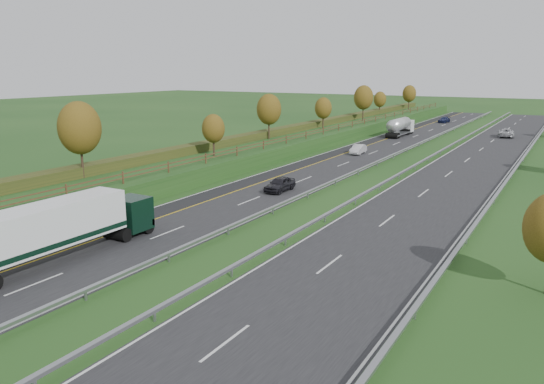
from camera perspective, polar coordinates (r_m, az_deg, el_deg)
The scene contains 18 objects.
ground at distance 67.12m, azimuth 11.70°, elevation 1.91°, with size 400.00×400.00×0.00m, color #1E4317.
near_carriageway at distance 74.50m, azimuth 7.10°, elevation 3.19°, with size 10.50×200.00×0.04m, color black.
far_carriageway at distance 69.85m, azimuth 19.65°, elevation 1.86°, with size 10.50×200.00×0.04m, color black.
hard_shoulder at distance 76.01m, azimuth 4.50°, elevation 3.45°, with size 3.00×200.00×0.04m, color black.
lane_markings at distance 72.16m, azimuth 11.75°, elevation 2.72°, with size 26.75×200.00×0.01m.
embankment_left at distance 80.24m, azimuth -1.47°, elevation 4.70°, with size 12.00×200.00×2.00m, color #1E4317.
hedge_left at distance 81.08m, azimuth -2.69°, elevation 5.88°, with size 2.20×180.00×1.10m, color #2B3716.
fence_left at distance 77.40m, azimuth 1.22°, elevation 5.68°, with size 0.12×189.06×1.20m.
median_barrier_near at distance 72.40m, azimuth 11.27°, elevation 3.23°, with size 0.32×200.00×0.71m.
median_barrier_far at distance 70.95m, azimuth 15.17°, elevation 2.82°, with size 0.32×200.00×0.71m.
outer_barrier_far at distance 68.97m, azimuth 24.41°, elevation 1.82°, with size 0.32×200.00×0.71m.
trees_left at distance 76.60m, azimuth -2.59°, elevation 8.33°, with size 6.64×164.30×7.66m.
box_lorry at distance 37.95m, azimuth -22.59°, elevation -3.76°, with size 2.58×16.28×4.06m.
road_tanker at distance 106.57m, azimuth 13.64°, elevation 6.87°, with size 2.40×11.22×3.46m.
car_dark_near at distance 56.10m, azimuth 0.85°, elevation 0.86°, with size 1.80×4.48×1.53m, color black.
car_silver_mid at distance 82.33m, azimuth 9.25°, elevation 4.57°, with size 1.51×4.34×1.43m, color silver.
car_small_far at distance 136.50m, azimuth 18.04°, elevation 7.39°, with size 1.85×4.54×1.32m, color #161D45.
car_oncoming at distance 111.13m, azimuth 23.87°, elevation 5.85°, with size 2.71×5.88×1.63m, color silver.
Camera 1 is at (28.58, -7.63, 12.65)m, focal length 35.00 mm.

